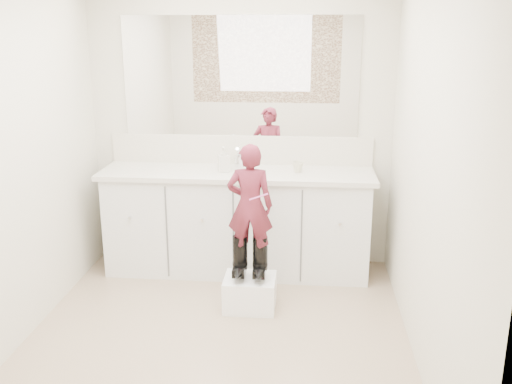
# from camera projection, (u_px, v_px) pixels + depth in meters

# --- Properties ---
(floor) EXTENTS (3.00, 3.00, 0.00)m
(floor) POSITION_uv_depth(u_px,v_px,m) (216.00, 343.00, 3.83)
(floor) COLOR #988064
(floor) RESTS_ON ground
(wall_back) EXTENTS (2.60, 0.00, 2.60)m
(wall_back) POSITION_uv_depth(u_px,v_px,m) (241.00, 128.00, 4.93)
(wall_back) COLOR beige
(wall_back) RESTS_ON floor
(wall_front) EXTENTS (2.60, 0.00, 2.60)m
(wall_front) POSITION_uv_depth(u_px,v_px,m) (144.00, 269.00, 2.06)
(wall_front) COLOR beige
(wall_front) RESTS_ON floor
(wall_left) EXTENTS (0.00, 3.00, 3.00)m
(wall_left) POSITION_uv_depth(u_px,v_px,m) (10.00, 165.00, 3.61)
(wall_left) COLOR beige
(wall_left) RESTS_ON floor
(wall_right) EXTENTS (0.00, 3.00, 3.00)m
(wall_right) POSITION_uv_depth(u_px,v_px,m) (428.00, 175.00, 3.38)
(wall_right) COLOR beige
(wall_right) RESTS_ON floor
(vanity_cabinet) EXTENTS (2.20, 0.55, 0.85)m
(vanity_cabinet) POSITION_uv_depth(u_px,v_px,m) (238.00, 223.00, 4.89)
(vanity_cabinet) COLOR silver
(vanity_cabinet) RESTS_ON floor
(countertop) EXTENTS (2.28, 0.58, 0.04)m
(countertop) POSITION_uv_depth(u_px,v_px,m) (237.00, 173.00, 4.75)
(countertop) COLOR beige
(countertop) RESTS_ON vanity_cabinet
(backsplash) EXTENTS (2.28, 0.03, 0.25)m
(backsplash) POSITION_uv_depth(u_px,v_px,m) (241.00, 150.00, 4.97)
(backsplash) COLOR beige
(backsplash) RESTS_ON countertop
(mirror) EXTENTS (2.00, 0.02, 1.00)m
(mirror) POSITION_uv_depth(u_px,v_px,m) (240.00, 77.00, 4.80)
(mirror) COLOR white
(mirror) RESTS_ON wall_back
(dot_panel) EXTENTS (2.00, 0.01, 1.20)m
(dot_panel) POSITION_uv_depth(u_px,v_px,m) (138.00, 146.00, 1.95)
(dot_panel) COLOR #472819
(dot_panel) RESTS_ON wall_front
(faucet) EXTENTS (0.08, 0.08, 0.10)m
(faucet) POSITION_uv_depth(u_px,v_px,m) (239.00, 161.00, 4.89)
(faucet) COLOR silver
(faucet) RESTS_ON countertop
(cup) EXTENTS (0.12, 0.12, 0.09)m
(cup) POSITION_uv_depth(u_px,v_px,m) (298.00, 167.00, 4.69)
(cup) COLOR beige
(cup) RESTS_ON countertop
(soap_bottle) EXTENTS (0.12, 0.12, 0.21)m
(soap_bottle) POSITION_uv_depth(u_px,v_px,m) (224.00, 159.00, 4.71)
(soap_bottle) COLOR beige
(soap_bottle) RESTS_ON countertop
(step_stool) EXTENTS (0.38, 0.32, 0.24)m
(step_stool) POSITION_uv_depth(u_px,v_px,m) (250.00, 293.00, 4.28)
(step_stool) COLOR white
(step_stool) RESTS_ON floor
(boot_left) EXTENTS (0.12, 0.21, 0.32)m
(boot_left) POSITION_uv_depth(u_px,v_px,m) (240.00, 256.00, 4.23)
(boot_left) COLOR black
(boot_left) RESTS_ON step_stool
(boot_right) EXTENTS (0.12, 0.21, 0.32)m
(boot_right) POSITION_uv_depth(u_px,v_px,m) (260.00, 257.00, 4.22)
(boot_right) COLOR black
(boot_right) RESTS_ON step_stool
(toddler) EXTENTS (0.33, 0.22, 0.92)m
(toddler) POSITION_uv_depth(u_px,v_px,m) (250.00, 206.00, 4.11)
(toddler) COLOR #9F3144
(toddler) RESTS_ON step_stool
(toothbrush) EXTENTS (0.14, 0.01, 0.06)m
(toothbrush) POSITION_uv_depth(u_px,v_px,m) (259.00, 197.00, 4.01)
(toothbrush) COLOR #E358AA
(toothbrush) RESTS_ON toddler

